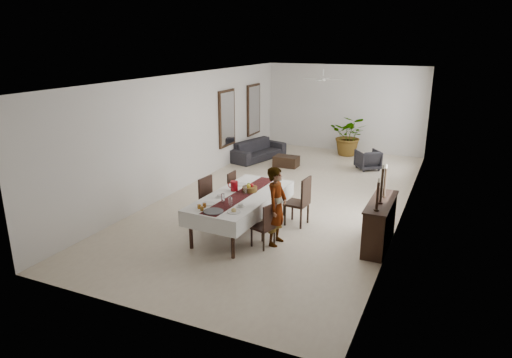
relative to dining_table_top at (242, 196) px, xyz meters
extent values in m
cube|color=beige|center=(0.13, 2.50, -0.80)|extent=(6.00, 12.00, 0.00)
cube|color=white|center=(0.13, 2.50, 2.40)|extent=(6.00, 12.00, 0.02)
cube|color=silver|center=(0.13, 8.50, 0.80)|extent=(6.00, 0.02, 3.20)
cube|color=silver|center=(0.13, -3.50, 0.80)|extent=(6.00, 0.02, 3.20)
cube|color=silver|center=(-2.87, 2.50, 0.80)|extent=(0.02, 12.00, 3.20)
cube|color=silver|center=(3.13, 2.50, 0.80)|extent=(0.02, 12.00, 3.20)
cube|color=black|center=(0.00, 0.00, 0.00)|extent=(1.22, 2.71, 0.06)
cylinder|color=black|center=(-0.54, -1.24, -0.42)|extent=(0.08, 0.08, 0.78)
cylinder|color=black|center=(0.43, -1.28, -0.42)|extent=(0.08, 0.08, 0.78)
cylinder|color=black|center=(-0.43, 1.28, -0.42)|extent=(0.08, 0.08, 0.78)
cylinder|color=black|center=(0.54, 1.24, -0.42)|extent=(0.08, 0.08, 0.78)
cube|color=white|center=(0.00, 0.00, 0.03)|extent=(1.43, 2.91, 0.01)
cube|color=silver|center=(-0.65, 0.03, -0.13)|extent=(0.13, 2.86, 0.33)
cube|color=silver|center=(0.65, -0.03, -0.13)|extent=(0.13, 2.86, 0.33)
cube|color=silver|center=(-0.06, -1.42, -0.13)|extent=(1.31, 0.07, 0.33)
cube|color=silver|center=(0.06, 1.42, -0.13)|extent=(1.31, 0.07, 0.33)
cube|color=#4F1618|center=(0.00, 0.00, 0.04)|extent=(0.50, 2.79, 0.00)
cylinder|color=maroon|center=(-0.27, 0.18, 0.15)|extent=(0.17, 0.17, 0.22)
torus|color=#9A0D0B|center=(-0.36, 0.18, 0.15)|extent=(0.13, 0.03, 0.13)
cylinder|color=white|center=(0.10, -0.73, 0.13)|extent=(0.08, 0.08, 0.19)
cylinder|color=white|center=(-0.14, -0.60, 0.13)|extent=(0.08, 0.08, 0.19)
cylinder|color=white|center=(0.06, 0.05, 0.13)|extent=(0.08, 0.08, 0.19)
cylinder|color=white|center=(0.30, -0.68, 0.07)|extent=(0.10, 0.10, 0.07)
cylinder|color=silver|center=(0.30, -0.68, 0.05)|extent=(0.17, 0.17, 0.01)
cylinder|color=silver|center=(-0.35, -0.37, 0.07)|extent=(0.10, 0.10, 0.07)
cylinder|color=white|center=(-0.35, -0.37, 0.05)|extent=(0.17, 0.17, 0.01)
cylinder|color=silver|center=(0.32, -1.01, 0.05)|extent=(0.27, 0.27, 0.02)
sphere|color=tan|center=(0.32, -1.01, 0.08)|extent=(0.10, 0.10, 0.10)
cylinder|color=silver|center=(-0.37, -0.82, 0.05)|extent=(0.27, 0.27, 0.02)
cylinder|color=silver|center=(-0.33, 0.62, 0.05)|extent=(0.27, 0.27, 0.02)
cylinder|color=#38393D|center=(-0.05, -1.16, 0.05)|extent=(0.40, 0.40, 0.02)
cylinder|color=brown|center=(-0.29, -1.19, 0.08)|extent=(0.07, 0.07, 0.08)
cylinder|color=#985D16|center=(-0.40, -1.12, 0.08)|extent=(0.07, 0.07, 0.08)
cylinder|color=brown|center=(-0.34, -1.01, 0.08)|extent=(0.07, 0.07, 0.08)
cylinder|color=brown|center=(0.07, 0.27, 0.10)|extent=(0.33, 0.33, 0.11)
sphere|color=#A61013|center=(0.10, 0.30, 0.18)|extent=(0.10, 0.10, 0.10)
sphere|color=#5A7222|center=(0.02, 0.31, 0.18)|extent=(0.09, 0.09, 0.09)
sphere|color=gold|center=(0.06, 0.22, 0.18)|extent=(0.09, 0.09, 0.09)
cube|color=black|center=(0.75, -0.55, -0.38)|extent=(0.51, 0.51, 0.05)
cylinder|color=black|center=(0.86, -0.76, -0.60)|extent=(0.05, 0.05, 0.40)
cylinder|color=black|center=(0.96, -0.45, -0.60)|extent=(0.05, 0.05, 0.40)
cylinder|color=black|center=(0.54, -0.66, -0.60)|extent=(0.05, 0.05, 0.40)
cylinder|color=black|center=(0.65, -0.34, -0.60)|extent=(0.05, 0.05, 0.40)
cube|color=black|center=(0.93, -0.61, -0.11)|extent=(0.16, 0.39, 0.51)
cube|color=black|center=(0.99, 0.84, -0.30)|extent=(0.53, 0.53, 0.05)
cylinder|color=black|center=(1.17, 0.63, -0.57)|extent=(0.05, 0.05, 0.48)
cylinder|color=black|center=(1.20, 1.02, -0.57)|extent=(0.05, 0.05, 0.48)
cylinder|color=black|center=(0.77, 0.66, -0.57)|extent=(0.05, 0.05, 0.48)
cylinder|color=black|center=(0.81, 1.06, -0.57)|extent=(0.05, 0.05, 0.48)
cube|color=black|center=(1.21, 0.82, 0.03)|extent=(0.09, 0.49, 0.62)
cube|color=black|center=(-0.67, -0.06, -0.30)|extent=(0.53, 0.53, 0.05)
cylinder|color=black|center=(-0.85, 0.16, -0.57)|extent=(0.05, 0.05, 0.48)
cylinder|color=black|center=(-0.89, -0.23, -0.57)|extent=(0.05, 0.05, 0.48)
cylinder|color=black|center=(-0.45, 0.12, -0.57)|extent=(0.05, 0.05, 0.48)
cylinder|color=black|center=(-0.49, -0.28, -0.57)|extent=(0.05, 0.05, 0.48)
cube|color=black|center=(-0.89, -0.04, 0.03)|extent=(0.10, 0.49, 0.62)
cube|color=black|center=(-0.63, 1.10, -0.38)|extent=(0.41, 0.41, 0.05)
cylinder|color=black|center=(-0.79, 1.27, -0.60)|extent=(0.04, 0.04, 0.40)
cylinder|color=black|center=(-0.80, 0.93, -0.60)|extent=(0.04, 0.04, 0.40)
cylinder|color=black|center=(-0.46, 1.26, -0.60)|extent=(0.04, 0.04, 0.40)
cylinder|color=black|center=(-0.46, 0.93, -0.60)|extent=(0.04, 0.04, 0.40)
cube|color=black|center=(-0.81, 1.10, -0.10)|extent=(0.04, 0.41, 0.52)
imported|color=gray|center=(0.95, -0.32, 0.02)|extent=(0.41, 0.61, 1.65)
cube|color=black|center=(2.91, 0.45, -0.33)|extent=(0.42, 1.58, 0.95)
cube|color=black|center=(2.91, 0.45, 0.16)|extent=(0.46, 1.64, 0.03)
cylinder|color=black|center=(2.91, -0.13, 0.19)|extent=(0.11, 0.11, 0.03)
cylinder|color=black|center=(2.91, -0.13, 0.47)|extent=(0.05, 0.05, 0.53)
cylinder|color=silver|center=(2.91, -0.13, 0.78)|extent=(0.04, 0.04, 0.08)
cylinder|color=black|center=(2.91, 0.30, 0.19)|extent=(0.11, 0.11, 0.03)
cylinder|color=black|center=(2.91, 0.30, 0.55)|extent=(0.05, 0.05, 0.69)
cylinder|color=beige|center=(2.91, 0.30, 0.94)|extent=(0.04, 0.04, 0.08)
cylinder|color=black|center=(2.91, 0.72, 0.19)|extent=(0.11, 0.11, 0.03)
cylinder|color=black|center=(2.91, 0.72, 0.50)|extent=(0.05, 0.05, 0.58)
cylinder|color=silver|center=(2.91, 0.72, 0.83)|extent=(0.04, 0.04, 0.08)
imported|color=#262428|center=(-2.27, 5.94, -0.48)|extent=(1.45, 2.40, 0.66)
imported|color=#2A282D|center=(1.56, 6.18, -0.48)|extent=(0.97, 0.98, 0.64)
cube|color=black|center=(-0.99, 5.41, -0.63)|extent=(0.80, 0.53, 0.35)
imported|color=#2A5723|center=(0.55, 7.82, -0.07)|extent=(1.34, 1.17, 1.47)
cube|color=black|center=(-2.83, 4.70, 0.80)|extent=(0.06, 1.05, 1.85)
cube|color=silver|center=(-2.79, 4.70, 0.80)|extent=(0.01, 0.90, 1.70)
cube|color=black|center=(-2.83, 6.80, 0.80)|extent=(0.06, 1.05, 1.85)
cube|color=silver|center=(-2.79, 6.80, 0.80)|extent=(0.01, 0.90, 1.70)
cylinder|color=white|center=(0.13, 5.50, 2.30)|extent=(0.04, 0.04, 0.20)
cylinder|color=white|center=(0.13, 5.50, 2.10)|extent=(0.16, 0.16, 0.08)
cube|color=silver|center=(0.13, 5.85, 2.10)|extent=(0.10, 0.55, 0.01)
cube|color=silver|center=(0.13, 5.15, 2.10)|extent=(0.10, 0.55, 0.01)
cube|color=silver|center=(0.48, 5.50, 2.10)|extent=(0.55, 0.10, 0.01)
cube|color=silver|center=(-0.22, 5.50, 2.10)|extent=(0.55, 0.10, 0.01)
camera|label=1|loc=(4.16, -8.44, 3.30)|focal=32.00mm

